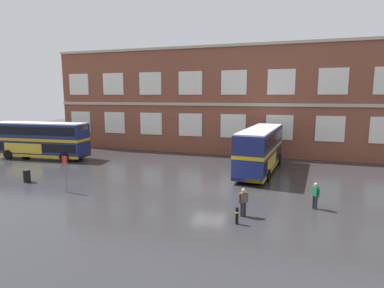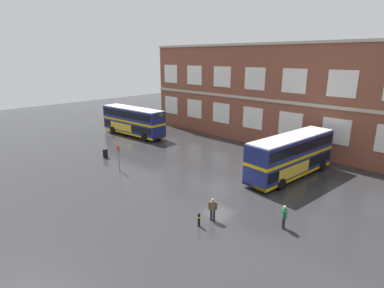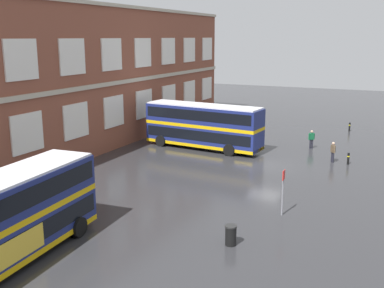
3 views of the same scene
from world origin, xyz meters
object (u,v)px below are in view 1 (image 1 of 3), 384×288
double_decker_near (41,140)px  bus_stand_flag (65,170)px  second_passenger (315,195)px  safety_bollard_west (237,216)px  double_decker_middle (260,149)px  waiting_passenger (243,201)px  station_litter_bin (27,176)px

double_decker_near → bus_stand_flag: (11.24, -9.73, -0.51)m
second_passenger → bus_stand_flag: (-17.29, -1.71, 0.70)m
second_passenger → safety_bollard_west: bearing=-138.6°
double_decker_middle → waiting_passenger: double_decker_middle is taller
double_decker_near → bus_stand_flag: 14.88m
bus_stand_flag → safety_bollard_west: size_ratio=2.84×
waiting_passenger → double_decker_middle: bearing=90.3°
bus_stand_flag → double_decker_middle: bearing=39.4°
bus_stand_flag → station_litter_bin: (-4.95, 1.30, -1.12)m
double_decker_middle → waiting_passenger: (0.07, -11.57, -1.22)m
second_passenger → station_litter_bin: (-22.24, -0.40, -0.41)m
waiting_passenger → station_litter_bin: 18.23m
second_passenger → safety_bollard_west: (-4.30, -3.79, -0.44)m
double_decker_near → double_decker_middle: size_ratio=1.00×
waiting_passenger → second_passenger: same height
double_decker_near → second_passenger: (28.54, -8.02, -1.22)m
second_passenger → double_decker_near: bearing=164.3°
double_decker_near → safety_bollard_west: (24.24, -11.81, -1.66)m
double_decker_near → bus_stand_flag: size_ratio=4.13×
double_decker_middle → safety_bollard_west: size_ratio=11.78×
waiting_passenger → station_litter_bin: size_ratio=1.65×
waiting_passenger → safety_bollard_west: bearing=-97.3°
station_litter_bin → safety_bollard_west: size_ratio=1.08×
double_decker_middle → station_litter_bin: bearing=-152.4°
double_decker_middle → double_decker_near: bearing=-177.6°
double_decker_near → station_litter_bin: 10.65m
bus_stand_flag → station_litter_bin: 5.24m
second_passenger → safety_bollard_west: second_passenger is taller
bus_stand_flag → second_passenger: bearing=5.6°
double_decker_near → second_passenger: size_ratio=6.56×
double_decker_middle → waiting_passenger: size_ratio=6.59×
double_decker_near → second_passenger: 29.67m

